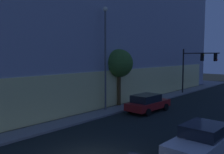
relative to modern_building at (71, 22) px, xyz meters
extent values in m
cube|color=#4C4C51|center=(0.00, 0.05, -9.38)|extent=(39.38, 21.76, 0.15)
cube|color=#FCED8F|center=(0.00, -10.43, -7.59)|extent=(35.08, 0.60, 3.44)
cube|color=#9EA0B2|center=(0.00, 0.05, -1.50)|extent=(38.98, 21.36, 15.61)
cylinder|color=black|center=(8.62, -12.08, -6.47)|extent=(0.18, 0.18, 5.68)
cylinder|color=black|center=(8.44, -14.38, -4.18)|extent=(0.48, 4.61, 0.12)
cube|color=black|center=(8.42, -14.61, -4.68)|extent=(0.34, 0.34, 0.90)
sphere|color=yellow|center=(8.40, -14.79, -4.40)|extent=(0.18, 0.18, 0.18)
cube|color=black|center=(8.29, -16.22, -4.68)|extent=(0.34, 0.34, 0.90)
sphere|color=red|center=(8.28, -16.40, -4.96)|extent=(0.18, 0.18, 0.18)
cylinder|color=#575757|center=(-5.50, -11.27, -4.94)|extent=(0.16, 0.16, 8.75)
sphere|color=#F9EFC6|center=(-5.50, -11.27, -0.41)|extent=(0.44, 0.44, 0.44)
cylinder|color=brown|center=(-3.11, -10.90, -7.79)|extent=(0.34, 0.34, 3.04)
sphere|color=#3C6624|center=(-3.11, -10.90, -5.19)|extent=(2.72, 2.72, 2.72)
cube|color=#B7BABF|center=(-9.97, -21.66, -8.77)|extent=(4.63, 2.06, 0.71)
cube|color=black|center=(-9.62, -21.67, -8.12)|extent=(2.24, 1.81, 0.59)
cylinder|color=black|center=(-8.53, -20.71, -9.13)|extent=(0.67, 0.25, 0.66)
cube|color=maroon|center=(-3.06, -14.24, -8.83)|extent=(4.66, 2.03, 0.62)
cube|color=black|center=(-3.41, -14.23, -8.21)|extent=(2.58, 1.78, 0.64)
cube|color=#F9F4CC|center=(-0.80, -13.74, -8.83)|extent=(0.13, 0.20, 0.12)
cube|color=#F9F4CC|center=(-0.83, -14.87, -8.83)|extent=(0.13, 0.20, 0.12)
cylinder|color=black|center=(-1.61, -13.34, -9.14)|extent=(0.64, 0.26, 0.64)
cylinder|color=black|center=(-1.67, -15.23, -9.14)|extent=(0.64, 0.26, 0.64)
cylinder|color=black|center=(-4.46, -13.25, -9.14)|extent=(0.64, 0.26, 0.64)
cylinder|color=black|center=(-4.52, -15.14, -9.14)|extent=(0.64, 0.26, 0.64)
camera|label=1|loc=(-21.74, -26.06, -4.39)|focal=39.71mm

